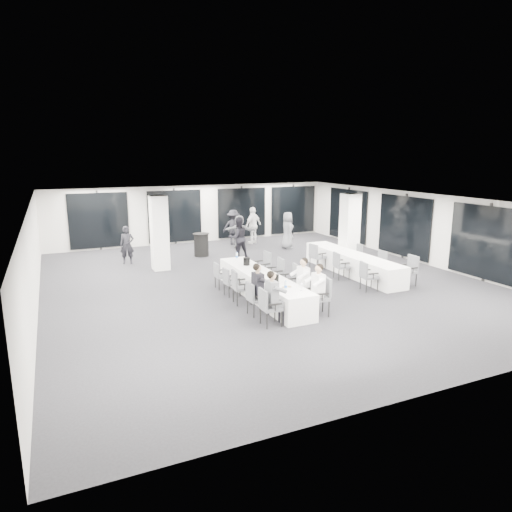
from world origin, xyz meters
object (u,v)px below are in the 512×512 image
at_px(cocktail_table, 201,245).
at_px(standing_guest_f, 239,229).
at_px(chair_main_right_second, 306,289).
at_px(chair_main_right_fourth, 277,272).
at_px(chair_side_left_near, 367,274).
at_px(ice_bucket_far, 247,261).
at_px(chair_main_left_near, 268,305).
at_px(chair_side_right_mid, 380,262).
at_px(banquet_table_side, 352,264).
at_px(standing_guest_g, 127,243).
at_px(chair_side_right_near, 409,269).
at_px(standing_guest_e, 287,228).
at_px(chair_main_right_mid, 292,279).
at_px(chair_main_right_far, 264,265).
at_px(chair_main_left_second, 254,297).
at_px(standing_guest_b, 238,235).
at_px(chair_main_left_fourth, 230,280).
at_px(standing_guest_c, 233,225).
at_px(chair_main_left_far, 220,274).
at_px(chair_main_right_near, 322,294).
at_px(chair_side_left_mid, 340,264).
at_px(ice_bucket_near, 276,278).
at_px(chair_side_left_far, 316,255).
at_px(chair_side_right_far, 356,254).
at_px(chair_main_left_mid, 239,285).
at_px(banquet_table_main, 262,286).

bearing_deg(cocktail_table, standing_guest_f, 22.36).
bearing_deg(chair_main_right_second, chair_main_right_fourth, 10.98).
bearing_deg(chair_side_left_near, ice_bucket_far, -111.20).
height_order(chair_main_left_near, chair_side_right_mid, chair_main_left_near).
relative_size(banquet_table_side, standing_guest_g, 2.91).
relative_size(chair_side_right_near, standing_guest_e, 0.52).
relative_size(chair_main_right_mid, chair_main_right_fourth, 1.02).
distance_m(cocktail_table, chair_side_right_mid, 7.52).
bearing_deg(chair_main_right_far, chair_main_left_second, 148.29).
bearing_deg(chair_main_left_near, chair_main_right_fourth, 150.46).
height_order(chair_side_left_near, standing_guest_b, standing_guest_b).
distance_m(chair_main_left_fourth, chair_side_right_near, 6.03).
bearing_deg(standing_guest_e, chair_side_right_mid, -165.00).
bearing_deg(chair_main_right_far, standing_guest_c, -14.78).
relative_size(banquet_table_side, standing_guest_b, 2.54).
relative_size(chair_main_left_far, chair_main_right_near, 0.82).
bearing_deg(standing_guest_f, chair_side_left_mid, 132.31).
relative_size(chair_main_right_far, ice_bucket_near, 4.65).
height_order(chair_main_right_mid, standing_guest_e, standing_guest_e).
bearing_deg(standing_guest_e, chair_main_right_far, 150.71).
bearing_deg(chair_side_right_near, standing_guest_g, 48.98).
height_order(chair_side_left_far, chair_side_right_far, chair_side_left_far).
xyz_separation_m(chair_main_left_near, chair_main_right_second, (1.66, 0.94, -0.05)).
xyz_separation_m(chair_main_right_mid, standing_guest_g, (-3.86, 6.57, 0.27)).
height_order(chair_main_right_fourth, chair_side_left_mid, chair_main_right_fourth).
relative_size(chair_main_right_far, standing_guest_c, 0.54).
xyz_separation_m(cocktail_table, ice_bucket_far, (-0.08, -5.14, 0.38)).
distance_m(chair_main_left_near, standing_guest_e, 9.88).
height_order(chair_main_right_near, chair_main_right_mid, chair_main_right_near).
distance_m(chair_main_left_near, chair_side_right_near, 6.05).
xyz_separation_m(chair_main_right_far, standing_guest_g, (-3.86, 4.58, 0.27)).
height_order(chair_main_left_mid, chair_side_right_near, chair_side_right_near).
relative_size(chair_main_right_far, chair_side_left_far, 1.05).
relative_size(chair_main_right_mid, standing_guest_b, 0.52).
height_order(banquet_table_side, chair_main_left_fourth, chair_main_left_fourth).
xyz_separation_m(chair_side_left_near, ice_bucket_far, (-3.36, 1.92, 0.34)).
bearing_deg(standing_guest_c, standing_guest_b, 110.84).
distance_m(chair_main_right_far, standing_guest_e, 5.77).
distance_m(chair_side_right_mid, standing_guest_c, 7.98).
relative_size(banquet_table_main, standing_guest_g, 2.91).
relative_size(chair_main_right_near, standing_guest_e, 0.54).
bearing_deg(chair_main_right_mid, chair_main_left_near, 145.31).
relative_size(banquet_table_main, chair_main_right_mid, 4.86).
distance_m(standing_guest_c, standing_guest_g, 5.65).
height_order(standing_guest_e, standing_guest_f, standing_guest_e).
distance_m(chair_side_left_near, ice_bucket_near, 3.44).
bearing_deg(cocktail_table, chair_main_left_near, -96.21).
relative_size(chair_main_right_far, standing_guest_f, 0.58).
xyz_separation_m(chair_main_right_near, chair_main_right_second, (-0.01, 0.81, -0.08)).
bearing_deg(chair_main_right_fourth, chair_side_right_mid, -84.55).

